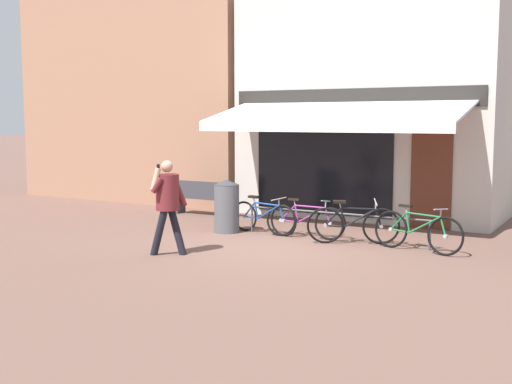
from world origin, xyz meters
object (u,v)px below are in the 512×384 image
bicycle_blue (263,217)px  litter_bin (227,206)px  bicycle_black (353,225)px  park_bench (202,197)px  bicycle_purple (305,220)px  pedestrian_adult (167,198)px  bicycle_green (417,231)px

bicycle_blue → litter_bin: (-0.76, -0.26, 0.21)m
bicycle_black → litter_bin: bearing=156.9°
park_bench → litter_bin: bearing=-44.1°
park_bench → bicycle_purple: bearing=-23.3°
bicycle_purple → pedestrian_adult: 3.14m
bicycle_blue → bicycle_purple: 0.96m
bicycle_blue → bicycle_purple: (0.96, 0.03, -0.00)m
bicycle_blue → bicycle_black: (2.07, -0.14, 0.03)m
litter_bin → park_bench: size_ratio=0.70×
litter_bin → park_bench: 2.57m
bicycle_blue → bicycle_purple: bearing=8.7°
bicycle_blue → bicycle_green: size_ratio=0.94×
bicycle_blue → bicycle_black: 2.07m
bicycle_purple → park_bench: park_bench is taller
bicycle_purple → litter_bin: litter_bin is taller
litter_bin → park_bench: (-1.88, 1.75, -0.10)m
bicycle_blue → bicycle_green: bearing=4.1°
bicycle_blue → park_bench: size_ratio=1.04×
bicycle_blue → pedestrian_adult: (-0.41, -2.72, 0.67)m
bicycle_purple → bicycle_black: 1.12m
bicycle_green → litter_bin: litter_bin is taller
bicycle_purple → park_bench: size_ratio=1.08×
pedestrian_adult → litter_bin: 2.53m
bicycle_green → park_bench: bearing=176.7°
bicycle_green → pedestrian_adult: pedestrian_adult is taller
bicycle_purple → park_bench: bearing=153.0°
bicycle_purple → litter_bin: bearing=-175.4°
bicycle_purple → pedestrian_adult: size_ratio=1.02×
bicycle_blue → park_bench: bearing=157.6°
bicycle_blue → bicycle_black: bicycle_black is taller
park_bench → bicycle_black: bearing=-20.2°
bicycle_purple → pedestrian_adult: pedestrian_adult is taller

